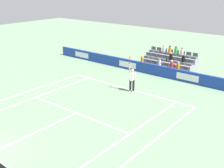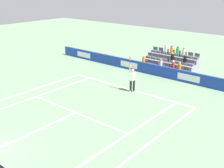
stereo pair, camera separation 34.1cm
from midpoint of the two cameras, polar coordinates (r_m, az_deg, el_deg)
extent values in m
cube|color=white|center=(21.49, 3.74, -0.98)|extent=(10.97, 0.10, 0.01)
cube|color=white|center=(17.70, -6.91, -5.85)|extent=(8.23, 0.10, 0.01)
cube|color=white|center=(15.95, -15.36, -9.54)|extent=(0.10, 6.40, 0.01)
cube|color=white|center=(20.43, -15.84, -2.88)|extent=(0.10, 11.89, 0.01)
cube|color=white|center=(14.96, 2.93, -10.88)|extent=(0.10, 11.89, 0.01)
cube|color=white|center=(21.51, -17.94, -1.93)|extent=(0.10, 11.89, 0.01)
cube|color=white|center=(14.31, 7.42, -12.61)|extent=(0.10, 11.89, 0.01)
cube|color=white|center=(21.42, 3.58, -1.05)|extent=(0.10, 0.20, 0.01)
cube|color=#193899|center=(24.73, 9.61, 2.76)|extent=(23.99, 0.20, 0.95)
cube|color=white|center=(23.35, 15.80, 1.25)|extent=(1.92, 0.01, 0.53)
cube|color=white|center=(26.20, 3.84, 3.98)|extent=(1.92, 0.01, 0.53)
cube|color=white|center=(29.99, -5.49, 5.99)|extent=(1.92, 0.01, 0.53)
cylinder|color=black|center=(20.76, 4.96, -0.46)|extent=(0.16, 0.16, 0.90)
cylinder|color=black|center=(20.82, 4.33, -0.38)|extent=(0.16, 0.16, 0.90)
cube|color=white|center=(20.91, 4.93, -1.52)|extent=(0.20, 0.28, 0.08)
cube|color=white|center=(20.97, 4.30, -1.43)|extent=(0.20, 0.28, 0.08)
cube|color=white|center=(20.54, 4.70, 1.54)|extent=(0.32, 0.41, 0.60)
sphere|color=#D3A884|center=(20.40, 4.74, 2.76)|extent=(0.24, 0.24, 0.24)
cylinder|color=#D3A884|center=(20.42, 4.16, 3.23)|extent=(0.09, 0.09, 0.62)
cylinder|color=#D3A884|center=(20.44, 5.26, 1.48)|extent=(0.09, 0.09, 0.56)
cylinder|color=black|center=(20.29, 4.19, 4.45)|extent=(0.04, 0.04, 0.28)
torus|color=red|center=(20.22, 4.21, 5.21)|extent=(0.13, 0.30, 0.31)
sphere|color=#D1E533|center=(20.15, 4.23, 5.98)|extent=(0.07, 0.07, 0.07)
cube|color=gray|center=(25.70, 10.81, 2.73)|extent=(4.96, 0.95, 0.42)
cube|color=#545960|center=(24.69, 15.23, 2.41)|extent=(0.48, 0.44, 0.20)
cube|color=#545960|center=(24.80, 15.48, 3.07)|extent=(0.48, 0.04, 0.30)
cube|color=#545960|center=(24.94, 13.94, 2.70)|extent=(0.48, 0.44, 0.20)
cube|color=#545960|center=(25.05, 14.20, 3.35)|extent=(0.48, 0.04, 0.30)
cube|color=#545960|center=(25.20, 12.69, 2.98)|extent=(0.48, 0.44, 0.20)
cube|color=#545960|center=(25.30, 12.94, 3.62)|extent=(0.48, 0.04, 0.30)
cube|color=#545960|center=(25.47, 11.46, 3.25)|extent=(0.48, 0.44, 0.20)
cube|color=#545960|center=(25.58, 11.71, 3.89)|extent=(0.48, 0.04, 0.30)
cube|color=#545960|center=(25.76, 10.25, 3.52)|extent=(0.48, 0.44, 0.20)
cube|color=#545960|center=(25.86, 10.51, 4.15)|extent=(0.48, 0.04, 0.30)
cube|color=#545960|center=(26.05, 9.07, 3.78)|extent=(0.48, 0.44, 0.20)
cube|color=#545960|center=(26.15, 9.33, 4.40)|extent=(0.48, 0.04, 0.30)
cube|color=#545960|center=(26.36, 7.92, 4.03)|extent=(0.48, 0.44, 0.20)
cube|color=#545960|center=(26.46, 8.18, 4.64)|extent=(0.48, 0.04, 0.30)
cube|color=#545960|center=(26.68, 6.79, 4.27)|extent=(0.48, 0.44, 0.20)
cube|color=#545960|center=(26.78, 7.05, 4.87)|extent=(0.48, 0.04, 0.30)
cube|color=gray|center=(26.45, 11.85, 3.62)|extent=(4.96, 0.95, 0.84)
cube|color=#545960|center=(25.42, 16.23, 3.80)|extent=(0.48, 0.44, 0.20)
cube|color=#545960|center=(25.53, 16.47, 4.43)|extent=(0.48, 0.04, 0.30)
cube|color=#545960|center=(25.66, 14.97, 4.07)|extent=(0.48, 0.44, 0.20)
cube|color=#545960|center=(25.77, 15.22, 4.69)|extent=(0.48, 0.04, 0.30)
cube|color=#545960|center=(25.91, 13.74, 4.33)|extent=(0.48, 0.44, 0.20)
cube|color=#545960|center=(26.02, 13.98, 4.94)|extent=(0.48, 0.04, 0.30)
cube|color=#545960|center=(26.17, 12.53, 4.58)|extent=(0.48, 0.44, 0.20)
cube|color=#545960|center=(26.28, 12.77, 5.19)|extent=(0.48, 0.04, 0.30)
cube|color=#545960|center=(26.45, 11.34, 4.83)|extent=(0.48, 0.44, 0.20)
cube|color=#545960|center=(26.56, 11.59, 5.43)|extent=(0.48, 0.04, 0.30)
cube|color=#545960|center=(26.74, 10.18, 5.07)|extent=(0.48, 0.44, 0.20)
cube|color=#545960|center=(26.85, 10.43, 5.66)|extent=(0.48, 0.04, 0.30)
cube|color=#545960|center=(27.04, 9.04, 5.30)|extent=(0.48, 0.44, 0.20)
cube|color=#545960|center=(27.15, 9.29, 5.89)|extent=(0.48, 0.04, 0.30)
cube|color=#545960|center=(27.35, 7.93, 5.52)|extent=(0.48, 0.44, 0.20)
cube|color=#545960|center=(27.45, 8.18, 6.10)|extent=(0.48, 0.04, 0.30)
cube|color=gray|center=(27.21, 12.84, 4.46)|extent=(4.96, 0.95, 1.26)
cube|color=#545960|center=(26.16, 17.18, 5.10)|extent=(0.48, 0.44, 0.20)
cube|color=#545960|center=(26.28, 17.41, 5.71)|extent=(0.48, 0.04, 0.30)
cube|color=#545960|center=(26.39, 15.95, 5.35)|extent=(0.48, 0.44, 0.20)
cube|color=#545960|center=(26.51, 16.18, 5.95)|extent=(0.48, 0.04, 0.30)
cube|color=#545960|center=(26.64, 14.74, 5.60)|extent=(0.48, 0.44, 0.20)
cube|color=#545960|center=(26.76, 14.97, 6.19)|extent=(0.48, 0.04, 0.30)
cube|color=#545960|center=(26.90, 13.55, 5.83)|extent=(0.48, 0.44, 0.20)
cube|color=#545960|center=(27.01, 13.79, 6.42)|extent=(0.48, 0.04, 0.30)
cube|color=#545960|center=(27.16, 12.38, 6.06)|extent=(0.48, 0.44, 0.20)
cube|color=#545960|center=(27.28, 12.62, 6.64)|extent=(0.48, 0.04, 0.30)
cube|color=#545960|center=(27.45, 11.24, 6.28)|extent=(0.48, 0.44, 0.20)
cube|color=#545960|center=(27.56, 11.48, 6.86)|extent=(0.48, 0.04, 0.30)
cube|color=#545960|center=(27.74, 10.11, 6.50)|extent=(0.48, 0.44, 0.20)
cube|color=#545960|center=(27.85, 10.35, 7.07)|extent=(0.48, 0.04, 0.30)
cube|color=#545960|center=(28.04, 9.02, 6.71)|extent=(0.48, 0.44, 0.20)
cube|color=#545960|center=(28.15, 9.26, 7.27)|extent=(0.48, 0.04, 0.30)
cylinder|color=orange|center=(26.64, 6.88, 4.96)|extent=(0.28, 0.28, 0.45)
sphere|color=#D3A884|center=(26.56, 6.91, 5.64)|extent=(0.20, 0.20, 0.20)
cylinder|color=black|center=(25.61, 15.09, 4.87)|extent=(0.28, 0.28, 0.52)
sphere|color=brown|center=(25.52, 15.17, 5.65)|extent=(0.20, 0.20, 0.20)
cylinder|color=green|center=(26.86, 13.66, 6.59)|extent=(0.28, 0.28, 0.52)
sphere|color=brown|center=(26.78, 13.72, 7.34)|extent=(0.20, 0.20, 0.20)
cylinder|color=orange|center=(27.13, 12.49, 6.79)|extent=(0.28, 0.28, 0.50)
sphere|color=brown|center=(27.06, 12.54, 7.51)|extent=(0.20, 0.20, 0.20)
cylinder|color=red|center=(25.15, 12.80, 3.76)|extent=(0.28, 0.28, 0.49)
sphere|color=beige|center=(25.06, 12.86, 4.52)|extent=(0.20, 0.20, 0.20)
cylinder|color=orange|center=(24.89, 14.06, 3.47)|extent=(0.28, 0.28, 0.48)
sphere|color=#D3A884|center=(24.80, 14.13, 4.22)|extent=(0.20, 0.20, 0.20)
cylinder|color=white|center=(26.60, 14.85, 6.33)|extent=(0.28, 0.28, 0.49)
sphere|color=#9E7251|center=(26.53, 14.92, 7.05)|extent=(0.20, 0.20, 0.20)
cylinder|color=white|center=(25.71, 10.35, 4.24)|extent=(0.28, 0.28, 0.45)
sphere|color=#9E7251|center=(25.63, 10.40, 4.94)|extent=(0.20, 0.20, 0.20)
cylinder|color=white|center=(27.41, 11.34, 7.05)|extent=(0.28, 0.28, 0.54)
sphere|color=beige|center=(27.33, 11.39, 7.80)|extent=(0.20, 0.20, 0.20)
cylinder|color=black|center=(26.13, 12.64, 5.36)|extent=(0.28, 0.28, 0.52)
sphere|color=#D3A884|center=(26.04, 12.70, 6.12)|extent=(0.20, 0.20, 0.20)
sphere|color=#D1E533|center=(15.46, -15.29, -10.40)|extent=(0.07, 0.07, 0.07)
camera|label=1|loc=(0.17, -89.49, 0.18)|focal=44.59mm
camera|label=2|loc=(0.17, 90.51, -0.18)|focal=44.59mm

